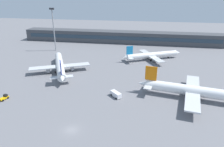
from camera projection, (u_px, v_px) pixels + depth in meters
The scene contains 8 objects.
ground_plane at pixel (101, 79), 100.07m from camera, with size 400.00×400.00×0.00m, color slate.
terminal_building at pixel (121, 37), 166.47m from camera, with size 155.77×12.13×9.00m.
airplane_near at pixel (197, 91), 79.94m from camera, with size 45.44×32.03×11.28m.
airplane_mid at pixel (60, 65), 108.22m from camera, with size 29.15×40.36×10.71m.
airplane_far at pixel (153, 55), 126.09m from camera, with size 35.42×25.63×9.47m.
baggage_tug_yellow at pixel (4, 97), 80.93m from camera, with size 2.46×3.84×1.75m.
service_van_white at pixel (116, 94), 82.71m from camera, with size 5.04×5.14×2.08m.
floodlight_tower_west at pixel (54, 27), 140.15m from camera, with size 3.20×0.80×28.56m.
Camera 1 is at (21.09, -49.73, 39.41)m, focal length 33.70 mm.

